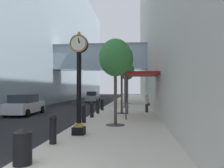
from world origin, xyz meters
name	(u,v)px	position (x,y,z in m)	size (l,w,h in m)	color
ground_plane	(110,104)	(0.00, 27.00, 0.00)	(110.00, 110.00, 0.00)	black
sidewalk_right	(129,102)	(2.64, 30.00, 0.07)	(5.28, 80.00, 0.14)	beige
building_block_left	(34,26)	(-12.64, 29.98, 12.27)	(22.82, 80.00, 24.65)	#93A8B7
building_block_right	(176,6)	(9.78, 30.00, 14.69)	(9.00, 80.00, 29.38)	#B7B2A8
street_clock	(79,78)	(0.99, 5.32, 2.77)	(0.84, 0.55, 4.79)	black
bollard_nearest	(53,128)	(0.42, 3.53, 0.74)	(0.29, 0.29, 1.15)	black
bollard_third	(84,113)	(0.42, 8.79, 0.74)	(0.29, 0.29, 1.15)	black
bollard_fourth	(92,109)	(0.42, 11.42, 0.74)	(0.29, 0.29, 1.15)	black
bollard_fifth	(98,106)	(0.42, 14.05, 0.74)	(0.29, 0.29, 1.15)	black
bollard_sixth	(102,104)	(0.42, 16.68, 0.74)	(0.29, 0.29, 1.15)	black
street_tree_near	(115,58)	(2.44, 8.15, 4.03)	(1.91, 1.91, 5.03)	#333335
street_tree_mid_near	(122,58)	(2.44, 14.32, 4.83)	(1.95, 1.95, 5.86)	#333335
street_tree_mid_far	(125,61)	(2.44, 20.48, 5.31)	(1.81, 1.81, 6.30)	#333335
street_tree_far	(127,72)	(2.44, 26.65, 4.57)	(2.06, 2.06, 5.66)	#333335
trash_bin	(23,146)	(0.43, 1.14, 0.68)	(0.53, 0.53, 1.05)	black
pedestrian_walking	(147,103)	(4.62, 15.42, 0.96)	(0.52, 0.44, 1.57)	#23232D
storefront_awning	(141,75)	(4.04, 12.12, 3.28)	(2.40, 3.60, 3.30)	maroon
car_white_near	(25,105)	(-5.82, 13.56, 0.84)	(2.14, 4.64, 1.74)	silver
car_silver_mid	(93,97)	(-3.38, 31.81, 0.83)	(2.03, 4.22, 1.73)	#B7BABF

